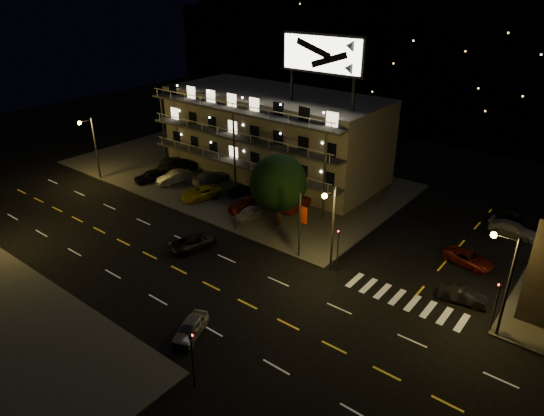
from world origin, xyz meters
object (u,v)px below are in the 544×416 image
Objects in this scene: lot_car_2 at (201,193)px; lot_car_4 at (248,214)px; road_car_west at (194,242)px; lot_car_7 at (211,177)px; side_car_0 at (463,296)px; road_car_east at (191,328)px; tree at (278,184)px.

lot_car_2 reaches higher than lot_car_4.
lot_car_4 is at bearing -80.35° from road_car_west.
road_car_west is (10.02, -12.31, -0.23)m from lot_car_7.
lot_car_7 reaches higher than lot_car_2.
side_car_0 is at bearing 13.81° from lot_car_2.
lot_car_2 is 23.84m from road_car_east.
tree reaches higher than road_car_west.
lot_car_7 is 15.88m from road_car_west.
lot_car_4 is 0.83× the size of road_car_west.
lot_car_4 is 18.56m from road_car_east.
road_car_west is (7.53, -8.26, -0.18)m from lot_car_2.
lot_car_7 is (-10.33, 4.82, 0.06)m from lot_car_4.
tree is at bearing 171.42° from lot_car_7.
lot_car_2 is 1.25× the size of lot_car_4.
side_car_0 is at bearing -150.77° from road_car_west.
lot_car_2 is at bearing 128.87° from lot_car_7.
lot_car_7 is 28.51m from road_car_east.
lot_car_7 is 33.41m from side_car_0.
lot_car_2 is 11.18m from road_car_west.
lot_car_2 reaches higher than road_car_east.
lot_car_7 is at bearing 164.20° from tree.
lot_car_7 is at bearing 71.54° from side_car_0.
tree is at bearing 22.06° from lot_car_4.
tree is 19.98m from side_car_0.
side_car_0 is (22.68, -0.35, -0.20)m from lot_car_4.
road_car_west is at bearing 136.38° from lot_car_7.
lot_car_7 is (-13.49, 3.82, -3.78)m from tree.
lot_car_4 reaches higher than road_car_west.
tree is 1.96× the size of lot_car_4.
road_car_east is at bearing -30.15° from lot_car_2.
road_car_east is (-13.97, -16.04, 0.03)m from side_car_0.
lot_car_7 is (-2.50, 4.05, 0.05)m from lot_car_2.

